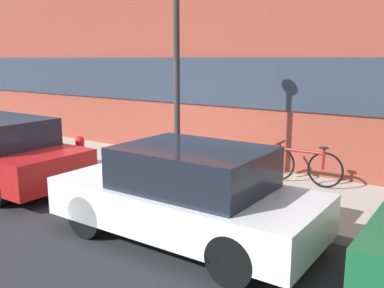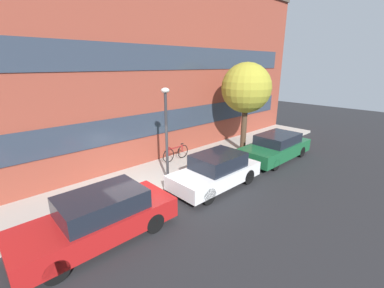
{
  "view_description": "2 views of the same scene",
  "coord_description": "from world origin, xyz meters",
  "px_view_note": "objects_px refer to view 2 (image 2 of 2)",
  "views": [
    {
      "loc": [
        5.86,
        -5.73,
        2.56
      ],
      "look_at": [
        1.84,
        0.06,
        1.14
      ],
      "focal_mm": 40.0,
      "sensor_mm": 36.0,
      "label": 1
    },
    {
      "loc": [
        -4.67,
        -7.33,
        4.76
      ],
      "look_at": [
        2.69,
        0.55,
        1.4
      ],
      "focal_mm": 24.0,
      "sensor_mm": 36.0,
      "label": 2
    }
  ],
  "objects_px": {
    "street_tree": "(246,88)",
    "parked_car_red": "(99,218)",
    "lamp_post": "(166,124)",
    "fire_hydrant": "(98,195)",
    "parked_car_white": "(216,171)",
    "parked_car_green": "(276,147)",
    "bicycle": "(176,153)"
  },
  "relations": [
    {
      "from": "street_tree",
      "to": "parked_car_red",
      "type": "bearing_deg",
      "value": -169.06
    },
    {
      "from": "street_tree",
      "to": "lamp_post",
      "type": "bearing_deg",
      "value": -177.43
    },
    {
      "from": "fire_hydrant",
      "to": "parked_car_white",
      "type": "bearing_deg",
      "value": -21.84
    },
    {
      "from": "parked_car_red",
      "to": "street_tree",
      "type": "bearing_deg",
      "value": -169.06
    },
    {
      "from": "parked_car_red",
      "to": "parked_car_green",
      "type": "bearing_deg",
      "value": -180.0
    },
    {
      "from": "parked_car_green",
      "to": "lamp_post",
      "type": "bearing_deg",
      "value": -14.22
    },
    {
      "from": "parked_car_green",
      "to": "street_tree",
      "type": "relative_size",
      "value": 0.92
    },
    {
      "from": "parked_car_white",
      "to": "fire_hydrant",
      "type": "relative_size",
      "value": 5.7
    },
    {
      "from": "parked_car_red",
      "to": "parked_car_white",
      "type": "relative_size",
      "value": 1.12
    },
    {
      "from": "parked_car_white",
      "to": "fire_hydrant",
      "type": "distance_m",
      "value": 4.51
    },
    {
      "from": "fire_hydrant",
      "to": "street_tree",
      "type": "distance_m",
      "value": 8.91
    },
    {
      "from": "street_tree",
      "to": "lamp_post",
      "type": "height_order",
      "value": "street_tree"
    },
    {
      "from": "parked_car_white",
      "to": "street_tree",
      "type": "bearing_deg",
      "value": -157.33
    },
    {
      "from": "parked_car_green",
      "to": "bicycle",
      "type": "bearing_deg",
      "value": -36.97
    },
    {
      "from": "fire_hydrant",
      "to": "bicycle",
      "type": "distance_m",
      "value": 4.89
    },
    {
      "from": "parked_car_green",
      "to": "lamp_post",
      "type": "height_order",
      "value": "lamp_post"
    },
    {
      "from": "parked_car_white",
      "to": "parked_car_green",
      "type": "relative_size",
      "value": 0.89
    },
    {
      "from": "parked_car_red",
      "to": "bicycle",
      "type": "bearing_deg",
      "value": -149.66
    },
    {
      "from": "parked_car_green",
      "to": "fire_hydrant",
      "type": "distance_m",
      "value": 8.98
    },
    {
      "from": "lamp_post",
      "to": "parked_car_green",
      "type": "bearing_deg",
      "value": -14.22
    },
    {
      "from": "bicycle",
      "to": "lamp_post",
      "type": "xyz_separation_m",
      "value": [
        -1.78,
        -1.62,
        2.01
      ]
    },
    {
      "from": "parked_car_green",
      "to": "parked_car_white",
      "type": "bearing_deg",
      "value": 0.0
    },
    {
      "from": "bicycle",
      "to": "street_tree",
      "type": "bearing_deg",
      "value": 158.62
    },
    {
      "from": "parked_car_white",
      "to": "lamp_post",
      "type": "distance_m",
      "value": 2.72
    },
    {
      "from": "parked_car_green",
      "to": "bicycle",
      "type": "relative_size",
      "value": 2.68
    },
    {
      "from": "fire_hydrant",
      "to": "bicycle",
      "type": "height_order",
      "value": "bicycle"
    },
    {
      "from": "parked_car_green",
      "to": "fire_hydrant",
      "type": "xyz_separation_m",
      "value": [
        -8.82,
        1.68,
        -0.17
      ]
    },
    {
      "from": "parked_car_green",
      "to": "bicycle",
      "type": "height_order",
      "value": "parked_car_green"
    },
    {
      "from": "bicycle",
      "to": "lamp_post",
      "type": "relative_size",
      "value": 0.43
    },
    {
      "from": "parked_car_green",
      "to": "street_tree",
      "type": "bearing_deg",
      "value": -75.39
    },
    {
      "from": "parked_car_red",
      "to": "parked_car_white",
      "type": "distance_m",
      "value": 4.86
    },
    {
      "from": "parked_car_red",
      "to": "lamp_post",
      "type": "xyz_separation_m",
      "value": [
        3.57,
        1.5,
        1.86
      ]
    }
  ]
}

